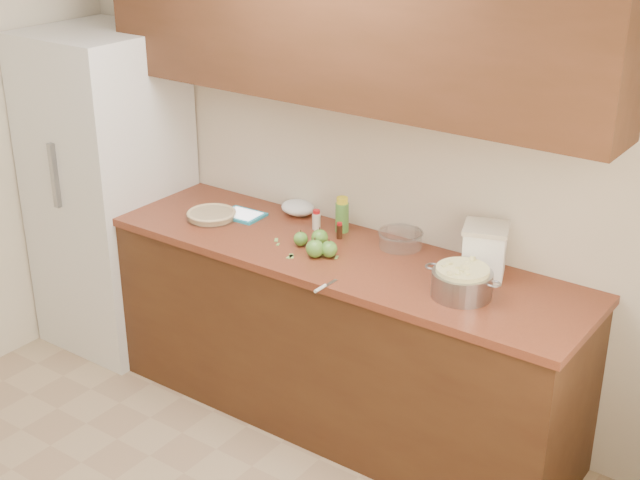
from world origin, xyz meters
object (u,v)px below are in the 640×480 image
Objects in this scene: pie at (211,215)px; flour_canister at (485,251)px; colander at (462,282)px; tablet at (242,215)px.

flour_canister reaches higher than pie.
pie is 0.74× the size of colander.
tablet is at bearing 48.81° from pie.
pie is at bearing 179.05° from colander.
tablet is (-1.34, 0.14, -0.06)m from colander.
pie is 0.16m from tablet.
tablet is at bearing -176.17° from flour_canister.
pie is at bearing -133.90° from tablet.
pie reaches higher than tablet.
colander is (1.44, -0.02, 0.04)m from pie.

